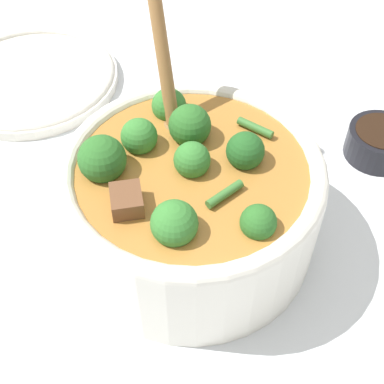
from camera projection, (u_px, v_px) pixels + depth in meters
ground_plane at (192, 238)px, 0.51m from camera, size 4.00×4.00×0.00m
stew_bowl at (191, 197)px, 0.47m from camera, size 0.25×0.22×0.28m
condiment_bowl at (380, 141)px, 0.57m from camera, size 0.07×0.07×0.03m
empty_plate at (31, 78)px, 0.67m from camera, size 0.21×0.21×0.02m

